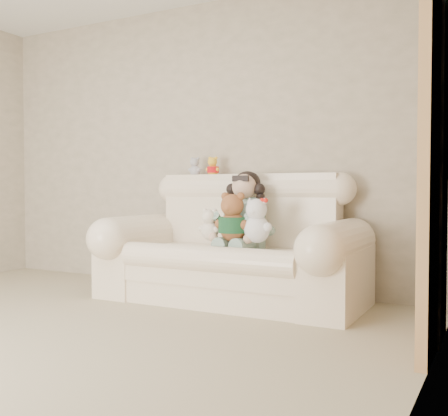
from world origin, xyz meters
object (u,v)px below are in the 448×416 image
at_px(seated_child, 245,209).
at_px(white_cat, 257,216).
at_px(cream_teddy, 210,221).
at_px(brown_teddy, 233,212).
at_px(sofa, 230,237).

relative_size(seated_child, white_cat, 1.60).
bearing_deg(seated_child, white_cat, -54.08).
bearing_deg(cream_teddy, white_cat, 0.21).
bearing_deg(brown_teddy, sofa, 130.57).
relative_size(white_cat, cream_teddy, 1.37).
bearing_deg(brown_teddy, seated_child, 99.02).
relative_size(sofa, brown_teddy, 4.78).
bearing_deg(seated_child, sofa, -146.45).
xyz_separation_m(sofa, seated_child, (0.09, 0.08, 0.22)).
bearing_deg(sofa, seated_child, 40.64).
distance_m(sofa, seated_child, 0.25).
bearing_deg(white_cat, brown_teddy, 172.62).
distance_m(brown_teddy, white_cat, 0.20).
relative_size(brown_teddy, white_cat, 1.11).
distance_m(seated_child, cream_teddy, 0.31).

